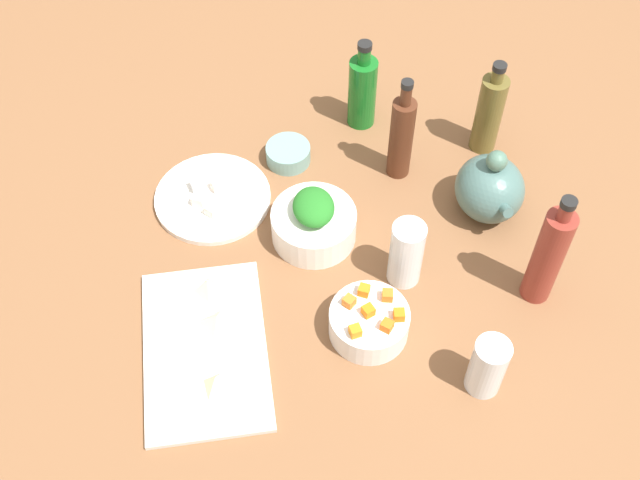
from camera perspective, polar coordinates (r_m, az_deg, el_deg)
tabletop at (r=145.98cm, az=0.00°, el=-1.53°), size 190.00×190.00×3.00cm
cutting_board at (r=135.27cm, az=-8.23°, el=-7.74°), size 34.06×23.12×1.00cm
plate_tofu at (r=153.91cm, az=-7.70°, el=3.01°), size 22.24×22.24×1.20cm
bowl_greens at (r=145.11cm, az=-0.40°, el=1.08°), size 15.58×15.58×6.35cm
bowl_carrots at (r=134.14cm, az=3.53°, el=-5.93°), size 13.53×13.53×5.44cm
bowl_small_side at (r=158.66cm, az=-2.30°, el=6.19°), size 8.82×8.82×3.60cm
teapot at (r=150.03cm, az=12.09°, el=3.66°), size 15.34×12.65×15.47cm
bottle_0 at (r=162.11cm, az=3.05°, el=10.66°), size 5.72×5.72×20.17cm
bottle_1 at (r=151.66cm, az=5.85°, el=7.41°), size 4.55×4.55×23.19cm
bottle_2 at (r=136.69cm, az=16.06°, el=-1.07°), size 5.16×5.16×25.16cm
bottle_3 at (r=159.64cm, az=12.04°, el=8.93°), size 5.28×5.28×21.11cm
drinking_glass_0 at (r=137.48cm, az=6.21°, el=-0.96°), size 5.92×5.92×13.75cm
drinking_glass_1 at (r=128.94cm, az=11.93°, el=-8.86°), size 5.80×5.80×11.83cm
carrot_cube_0 at (r=129.82cm, az=4.83°, el=-6.14°), size 2.55×2.55×1.80cm
carrot_cube_1 at (r=132.93cm, az=4.87°, el=-3.97°), size 2.25×2.25×1.80cm
carrot_cube_2 at (r=131.90cm, az=2.11°, el=-4.42°), size 2.53×2.53×1.80cm
carrot_cube_3 at (r=131.07cm, az=3.48°, el=-5.09°), size 2.27×2.27×1.80cm
carrot_cube_4 at (r=128.98cm, az=2.55°, el=-6.54°), size 1.98×1.98×1.80cm
carrot_cube_5 at (r=131.06cm, az=5.70°, el=-5.37°), size 2.11×2.11×1.80cm
carrot_cube_6 at (r=133.19cm, az=3.17°, el=-3.63°), size 2.47×2.47×1.80cm
chopped_greens_mound at (r=141.00cm, az=-0.41°, el=2.40°), size 9.73×8.28×4.19cm
tofu_cube_0 at (r=149.77cm, az=-7.73°, el=2.13°), size 3.10×3.10×2.20cm
tofu_cube_1 at (r=153.66cm, az=-7.37°, el=3.93°), size 2.76×2.76×2.20cm
tofu_cube_2 at (r=151.78cm, az=-8.69°, el=2.88°), size 3.00×3.00×2.20cm
tofu_cube_3 at (r=154.22cm, az=-8.83°, el=3.92°), size 2.53×2.53×2.20cm
dumpling_0 at (r=135.53cm, az=-7.33°, el=-5.72°), size 6.27×6.58×2.91cm
dumpling_1 at (r=129.88cm, az=-7.46°, el=-10.03°), size 5.54×5.44×3.06cm
dumpling_2 at (r=139.39cm, az=-8.02°, el=-3.24°), size 4.31×4.59×3.20cm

